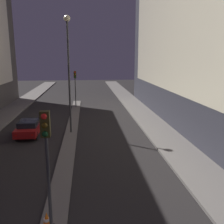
# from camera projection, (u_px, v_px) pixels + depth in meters

# --- Properties ---
(building_right) EXTENTS (6.01, 34.72, 19.78)m
(building_right) POSITION_uv_depth(u_px,v_px,m) (205.00, 18.00, 22.37)
(building_right) COLOR #383842
(building_right) RESTS_ON ground
(median_strip) EXTENTS (1.06, 30.49, 0.11)m
(median_strip) POSITION_uv_depth(u_px,v_px,m) (71.00, 131.00, 22.21)
(median_strip) COLOR #66605B
(median_strip) RESTS_ON ground
(traffic_light_near) EXTENTS (0.32, 0.42, 4.65)m
(traffic_light_near) POSITION_uv_depth(u_px,v_px,m) (46.00, 146.00, 8.58)
(traffic_light_near) COLOR #383838
(traffic_light_near) RESTS_ON median_strip
(traffic_light_mid) EXTENTS (0.32, 0.42, 4.65)m
(traffic_light_mid) POSITION_uv_depth(u_px,v_px,m) (75.00, 81.00, 31.66)
(traffic_light_mid) COLOR #383838
(traffic_light_mid) RESTS_ON median_strip
(street_lamp) EXTENTS (0.51, 0.51, 9.63)m
(street_lamp) POSITION_uv_depth(u_px,v_px,m) (68.00, 58.00, 20.30)
(street_lamp) COLOR #383838
(street_lamp) RESTS_ON median_strip
(traffic_cone_near) EXTENTS (0.50, 0.50, 0.71)m
(traffic_cone_near) POSITION_uv_depth(u_px,v_px,m) (47.00, 221.00, 9.44)
(traffic_cone_near) COLOR black
(traffic_cone_near) RESTS_ON median_strip
(car_left_lane) EXTENTS (1.73, 4.04, 1.35)m
(car_left_lane) POSITION_uv_depth(u_px,v_px,m) (29.00, 127.00, 20.97)
(car_left_lane) COLOR maroon
(car_left_lane) RESTS_ON ground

